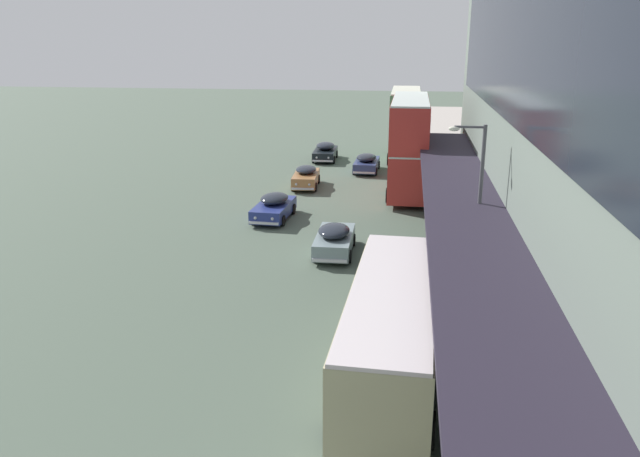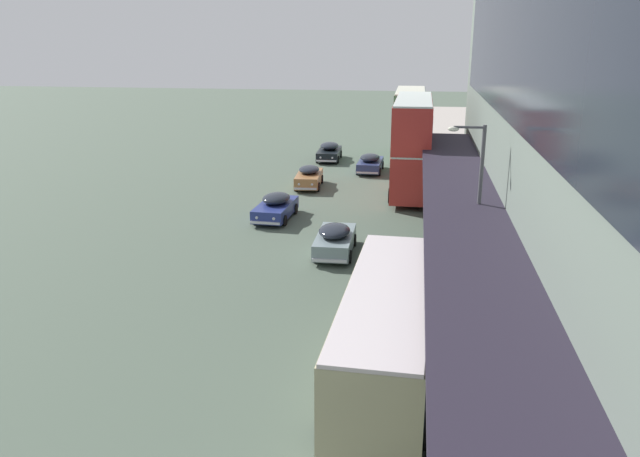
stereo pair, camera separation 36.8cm
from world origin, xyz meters
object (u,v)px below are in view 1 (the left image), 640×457
object	(u,v)px
transit_bus_kerbside_far	(405,122)
street_lamp	(476,197)
sedan_oncoming_rear	(274,207)
sedan_trailing_mid	(367,163)
transit_bus_kerbside_front	(409,142)
sedan_far_back	(306,177)
sedan_second_near	(334,239)
transit_bus_kerbside_rear	(392,328)
sedan_lead_mid	(325,151)

from	to	relation	value
transit_bus_kerbside_far	street_lamp	xyz separation A→B (m)	(3.12, -30.16, 0.94)
sedan_oncoming_rear	sedan_trailing_mid	distance (m)	15.02
transit_bus_kerbside_front	sedan_oncoming_rear	distance (m)	11.56
transit_bus_kerbside_far	sedan_far_back	distance (m)	13.95
transit_bus_kerbside_front	sedan_second_near	world-z (taller)	transit_bus_kerbside_front
transit_bus_kerbside_far	sedan_oncoming_rear	bearing A→B (deg)	-110.17
transit_bus_kerbside_rear	sedan_trailing_mid	xyz separation A→B (m)	(-2.94, 31.87, -1.13)
sedan_far_back	sedan_trailing_mid	bearing A→B (deg)	56.04
sedan_oncoming_rear	street_lamp	size ratio (longest dim) A/B	0.65
transit_bus_kerbside_far	sedan_second_near	bearing A→B (deg)	-96.88
transit_bus_kerbside_rear	sedan_second_near	xyz separation A→B (m)	(-3.17, 11.82, -1.11)
sedan_second_near	sedan_trailing_mid	bearing A→B (deg)	89.35
sedan_far_back	sedan_lead_mid	bearing A→B (deg)	89.84
transit_bus_kerbside_rear	transit_bus_kerbside_far	xyz separation A→B (m)	(-0.03, 37.84, 1.40)
sedan_second_near	sedan_oncoming_rear	world-z (taller)	sedan_second_near
transit_bus_kerbside_front	transit_bus_kerbside_far	bearing A→B (deg)	91.83
transit_bus_kerbside_front	sedan_lead_mid	bearing A→B (deg)	123.92
sedan_second_near	sedan_far_back	bearing A→B (deg)	104.85
transit_bus_kerbside_far	street_lamp	size ratio (longest dim) A/B	1.37
sedan_second_near	sedan_oncoming_rear	size ratio (longest dim) A/B	0.97
sedan_trailing_mid	street_lamp	bearing A→B (deg)	-76.00
transit_bus_kerbside_front	sedan_far_back	bearing A→B (deg)	177.05
transit_bus_kerbside_rear	transit_bus_kerbside_far	size ratio (longest dim) A/B	1.05
sedan_lead_mid	street_lamp	size ratio (longest dim) A/B	0.67
transit_bus_kerbside_far	sedan_oncoming_rear	size ratio (longest dim) A/B	2.12
transit_bus_kerbside_rear	sedan_oncoming_rear	xyz separation A→B (m)	(-7.49, 17.55, -1.12)
transit_bus_kerbside_far	sedan_trailing_mid	bearing A→B (deg)	-116.00
sedan_lead_mid	street_lamp	xyz separation A→B (m)	(9.98, -28.69, 3.44)
transit_bus_kerbside_rear	street_lamp	distance (m)	8.60
transit_bus_kerbside_rear	street_lamp	world-z (taller)	street_lamp
transit_bus_kerbside_far	sedan_trailing_mid	size ratio (longest dim) A/B	2.15
sedan_far_back	transit_bus_kerbside_far	bearing A→B (deg)	59.88
sedan_oncoming_rear	sedan_trailing_mid	world-z (taller)	sedan_oncoming_rear
sedan_trailing_mid	sedan_oncoming_rear	bearing A→B (deg)	-107.60
transit_bus_kerbside_rear	sedan_far_back	size ratio (longest dim) A/B	2.30
transit_bus_kerbside_front	sedan_far_back	size ratio (longest dim) A/B	2.47
transit_bus_kerbside_far	sedan_lead_mid	xyz separation A→B (m)	(-6.86, -1.47, -2.50)
sedan_lead_mid	sedan_trailing_mid	size ratio (longest dim) A/B	1.05
sedan_second_near	sedan_lead_mid	world-z (taller)	sedan_lead_mid
sedan_trailing_mid	street_lamp	size ratio (longest dim) A/B	0.64
sedan_oncoming_rear	street_lamp	distance (m)	14.87
transit_bus_kerbside_front	sedan_lead_mid	world-z (taller)	transit_bus_kerbside_front
sedan_second_near	street_lamp	xyz separation A→B (m)	(6.26, -4.14, 3.45)
transit_bus_kerbside_front	transit_bus_kerbside_rear	bearing A→B (deg)	-90.80
transit_bus_kerbside_far	street_lamp	distance (m)	30.33
sedan_far_back	street_lamp	distance (m)	21.13
transit_bus_kerbside_front	sedan_far_back	world-z (taller)	transit_bus_kerbside_front
sedan_trailing_mid	transit_bus_kerbside_rear	bearing A→B (deg)	-84.72
sedan_far_back	transit_bus_kerbside_rear	bearing A→B (deg)	-75.08
transit_bus_kerbside_rear	sedan_lead_mid	size ratio (longest dim) A/B	2.16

